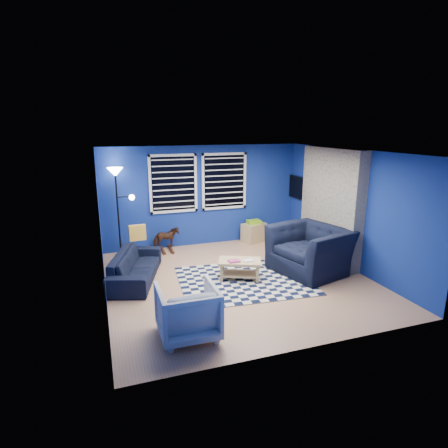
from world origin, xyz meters
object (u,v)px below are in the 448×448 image
object	(u,v)px
sofa	(136,266)
floor_lamp	(117,184)
armchair_bent	(188,311)
rocking_horse	(166,238)
coffee_table	(240,265)
cabinet	(254,232)
armchair_big	(310,250)
tv	(300,188)

from	to	relation	value
sofa	floor_lamp	bearing A→B (deg)	23.44
armchair_bent	floor_lamp	distance (m)	4.17
rocking_horse	coffee_table	size ratio (longest dim) A/B	0.64
rocking_horse	cabinet	distance (m)	2.31
armchair_big	coffee_table	distance (m)	1.53
tv	armchair_bent	xyz separation A→B (m)	(-3.87, -3.66, -1.01)
rocking_horse	tv	bearing A→B (deg)	-99.29
coffee_table	floor_lamp	xyz separation A→B (m)	(-2.11, 2.21, 1.40)
armchair_bent	rocking_horse	bearing A→B (deg)	-95.40
rocking_horse	cabinet	world-z (taller)	rocking_horse
tv	cabinet	distance (m)	1.64
armchair_bent	cabinet	bearing A→B (deg)	-124.24
cabinet	rocking_horse	bearing A→B (deg)	158.87
tv	armchair_bent	distance (m)	5.42
tv	cabinet	size ratio (longest dim) A/B	1.46
coffee_table	floor_lamp	distance (m)	3.36
sofa	coffee_table	size ratio (longest dim) A/B	2.00
sofa	armchair_big	world-z (taller)	armchair_big
armchair_big	floor_lamp	distance (m)	4.46
armchair_bent	coffee_table	distance (m)	2.25
tv	coffee_table	distance (m)	3.30
armchair_bent	sofa	bearing A→B (deg)	-77.73
armchair_bent	coffee_table	xyz separation A→B (m)	(1.46, 1.70, -0.10)
tv	cabinet	bearing A→B (deg)	167.74
sofa	armchair_bent	distance (m)	2.40
armchair_bent	coffee_table	size ratio (longest dim) A/B	0.90
armchair_big	cabinet	xyz separation A→B (m)	(-0.26, 2.30, -0.22)
rocking_horse	sofa	bearing A→B (deg)	144.77
armchair_big	rocking_horse	distance (m)	3.45
tv	sofa	world-z (taller)	tv
armchair_bent	armchair_big	bearing A→B (deg)	-151.10
armchair_bent	cabinet	xyz separation A→B (m)	(2.72, 3.91, -0.13)
rocking_horse	coffee_table	world-z (taller)	rocking_horse
floor_lamp	rocking_horse	bearing A→B (deg)	-0.56
armchair_big	rocking_horse	world-z (taller)	armchair_big
tv	armchair_bent	bearing A→B (deg)	-136.55
sofa	armchair_bent	xyz separation A→B (m)	(0.49, -2.34, 0.11)
sofa	armchair_big	distance (m)	3.55
cabinet	coffee_table	bearing A→B (deg)	-141.06
coffee_table	cabinet	distance (m)	2.54
tv	armchair_big	world-z (taller)	tv
tv	armchair_big	xyz separation A→B (m)	(-0.89, -2.05, -0.93)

